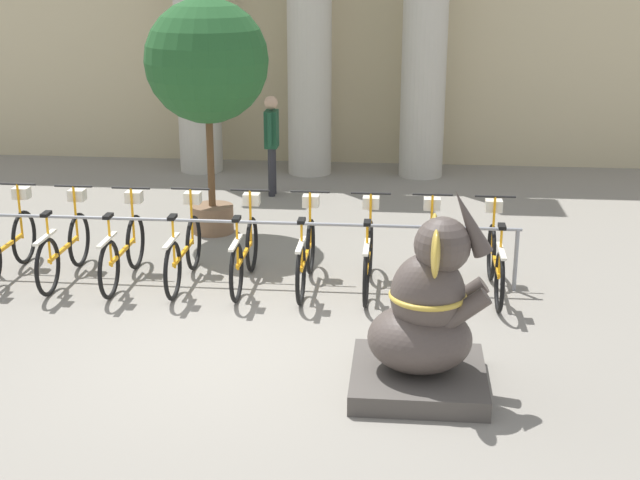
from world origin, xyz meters
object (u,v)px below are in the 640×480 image
at_px(bicycle_1, 65,246).
at_px(bicycle_2, 123,249).
at_px(bicycle_4, 245,251).
at_px(bicycle_5, 306,254).
at_px(potted_tree, 207,66).
at_px(bicycle_0, 7,244).
at_px(bicycle_6, 368,256).
at_px(bicycle_7, 431,257).
at_px(elephant_statue, 425,323).
at_px(bicycle_8, 495,260).
at_px(bicycle_3, 184,250).
at_px(person_pedestrian, 272,137).

height_order(bicycle_1, bicycle_2, same).
xyz_separation_m(bicycle_4, bicycle_5, (0.74, -0.01, 0.00)).
height_order(bicycle_5, potted_tree, potted_tree).
distance_m(bicycle_0, bicycle_6, 4.43).
xyz_separation_m(bicycle_7, elephant_statue, (-0.12, -2.50, 0.23)).
bearing_deg(bicycle_2, bicycle_7, 0.60).
relative_size(bicycle_7, bicycle_8, 1.00).
xyz_separation_m(elephant_statue, potted_tree, (-2.93, 4.54, 1.71)).
relative_size(bicycle_3, bicycle_8, 1.00).
bearing_deg(bicycle_5, bicycle_0, 179.67).
bearing_deg(person_pedestrian, bicycle_2, -105.85).
xyz_separation_m(bicycle_1, bicycle_3, (1.48, 0.01, 0.00)).
bearing_deg(bicycle_3, bicycle_6, -0.12).
bearing_deg(bicycle_1, bicycle_7, 0.25).
distance_m(bicycle_3, bicycle_8, 3.69).
distance_m(bicycle_0, bicycle_8, 5.91).
bearing_deg(bicycle_0, bicycle_4, -0.30).
bearing_deg(bicycle_8, bicycle_5, 179.81).
bearing_deg(bicycle_8, bicycle_7, 178.89).
height_order(bicycle_1, bicycle_5, same).
relative_size(bicycle_1, elephant_statue, 0.90).
xyz_separation_m(bicycle_0, bicycle_6, (4.43, -0.03, 0.00)).
bearing_deg(potted_tree, person_pedestrian, 75.52).
bearing_deg(bicycle_5, bicycle_1, -179.76).
xyz_separation_m(bicycle_3, bicycle_7, (2.96, 0.01, 0.00)).
relative_size(bicycle_5, bicycle_8, 1.00).
bearing_deg(potted_tree, bicycle_5, -52.48).
bearing_deg(bicycle_1, potted_tree, 56.12).
distance_m(bicycle_4, bicycle_7, 2.22).
xyz_separation_m(bicycle_1, bicycle_7, (4.43, 0.02, 0.00)).
height_order(bicycle_3, bicycle_4, same).
bearing_deg(bicycle_6, potted_tree, 138.39).
bearing_deg(bicycle_7, bicycle_0, 179.84).
bearing_deg(bicycle_3, bicycle_7, 0.14).
distance_m(bicycle_2, person_pedestrian, 4.39).
xyz_separation_m(bicycle_3, bicycle_6, (2.22, -0.00, 0.00)).
bearing_deg(bicycle_7, elephant_statue, -92.70).
bearing_deg(bicycle_2, bicycle_1, 178.50).
bearing_deg(bicycle_4, bicycle_1, -179.53).
xyz_separation_m(bicycle_1, bicycle_2, (0.74, -0.02, 0.00)).
distance_m(bicycle_4, bicycle_6, 1.48).
xyz_separation_m(bicycle_2, potted_tree, (0.64, 2.08, 1.94)).
bearing_deg(bicycle_0, potted_tree, 43.68).
bearing_deg(elephant_statue, bicycle_5, 118.61).
distance_m(bicycle_3, bicycle_5, 1.48).
distance_m(bicycle_1, person_pedestrian, 4.63).
bearing_deg(elephant_statue, bicycle_7, 87.30).
height_order(bicycle_0, bicycle_3, same).
bearing_deg(potted_tree, bicycle_2, -107.22).
bearing_deg(bicycle_1, bicycle_8, 0.05).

